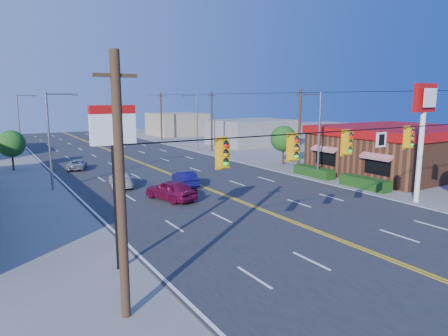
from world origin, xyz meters
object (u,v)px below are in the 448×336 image
signal_span (363,153)px  car_magenta (171,191)px  kfc (397,149)px  kfc_pylon (423,119)px  car_blue (185,179)px  pizza_hut_sign (114,153)px  car_white (121,180)px  car_silver (77,165)px

signal_span → car_magenta: bearing=106.2°
kfc → kfc_pylon: bearing=-138.0°
signal_span → car_blue: size_ratio=6.21×
signal_span → car_blue: signal_span is taller
signal_span → car_magenta: size_ratio=5.50×
kfc → pizza_hut_sign: pizza_hut_sign is taller
kfc → car_white: 27.08m
kfc → car_blue: kfc is taller
signal_span → kfc_pylon: 11.87m
car_silver → car_white: bearing=115.9°
car_blue → car_silver: 14.53m
car_magenta → car_blue: 4.82m
car_magenta → car_blue: car_magenta is taller
kfc → car_white: size_ratio=3.81×
signal_span → kfc: bearing=30.9°
signal_span → car_silver: 31.78m
pizza_hut_sign → car_white: bearing=72.4°
signal_span → car_silver: signal_span is taller
kfc_pylon → kfc: bearing=42.0°
signal_span → car_white: signal_span is taller
car_blue → signal_span: bearing=103.1°
car_magenta → car_silver: (-3.13, 16.93, -0.23)m
car_magenta → car_white: size_ratio=1.03×
pizza_hut_sign → car_blue: bearing=53.7°
signal_span → pizza_hut_sign: (-10.88, 4.00, 0.30)m
kfc_pylon → car_white: kfc_pylon is taller
kfc → pizza_hut_sign: (-30.90, -8.00, 2.80)m
car_white → car_silver: (-1.36, 10.57, -0.09)m
pizza_hut_sign → car_magenta: (6.88, 9.72, -4.43)m
signal_span → car_white: bearing=106.0°
car_magenta → car_silver: car_magenta is taller
kfc_pylon → pizza_hut_sign: kfc_pylon is taller
car_white → car_blue: bearing=162.4°
kfc_pylon → signal_span: bearing=-160.2°
kfc → car_magenta: bearing=175.9°
signal_span → car_blue: 18.02m
car_blue → car_silver: bearing=-55.2°
kfc → car_white: kfc is taller
pizza_hut_sign → car_silver: bearing=82.0°
pizza_hut_sign → car_silver: (3.75, 26.66, -4.65)m
car_magenta → kfc: bearing=160.7°
pizza_hut_sign → signal_span: bearing=-20.2°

